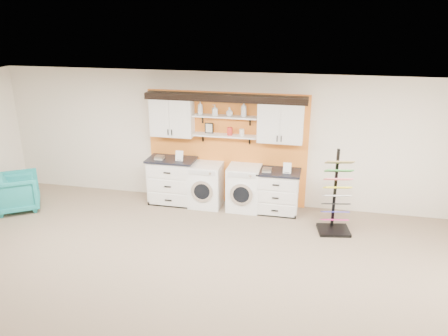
% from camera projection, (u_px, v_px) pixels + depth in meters
% --- Properties ---
extents(floor, '(10.00, 10.00, 0.00)m').
position_uv_depth(floor, '(167.00, 314.00, 6.01)').
color(floor, '#7F6C55').
rests_on(floor, ground).
extents(ceiling, '(10.00, 10.00, 0.00)m').
position_uv_depth(ceiling, '(156.00, 114.00, 5.07)').
color(ceiling, white).
rests_on(ceiling, wall_back).
extents(wall_back, '(10.00, 0.00, 10.00)m').
position_uv_depth(wall_back, '(227.00, 139.00, 9.22)').
color(wall_back, silver).
rests_on(wall_back, floor).
extents(accent_panel, '(3.40, 0.07, 2.40)m').
position_uv_depth(accent_panel, '(227.00, 148.00, 9.25)').
color(accent_panel, orange).
rests_on(accent_panel, wall_back).
extents(upper_cabinet_left, '(0.90, 0.35, 0.84)m').
position_uv_depth(upper_cabinet_left, '(172.00, 116.00, 9.10)').
color(upper_cabinet_left, white).
rests_on(upper_cabinet_left, wall_back).
extents(upper_cabinet_right, '(0.90, 0.35, 0.84)m').
position_uv_depth(upper_cabinet_right, '(281.00, 122.00, 8.64)').
color(upper_cabinet_right, white).
rests_on(upper_cabinet_right, wall_back).
extents(shelf_lower, '(1.32, 0.28, 0.03)m').
position_uv_depth(shelf_lower, '(225.00, 135.00, 8.99)').
color(shelf_lower, white).
rests_on(shelf_lower, wall_back).
extents(shelf_upper, '(1.32, 0.28, 0.03)m').
position_uv_depth(shelf_upper, '(225.00, 116.00, 8.86)').
color(shelf_upper, white).
rests_on(shelf_upper, wall_back).
extents(crown_molding, '(3.30, 0.41, 0.13)m').
position_uv_depth(crown_molding, '(225.00, 97.00, 8.74)').
color(crown_molding, black).
rests_on(crown_molding, wall_back).
extents(picture_frame, '(0.18, 0.02, 0.22)m').
position_uv_depth(picture_frame, '(209.00, 128.00, 9.06)').
color(picture_frame, black).
rests_on(picture_frame, shelf_lower).
extents(canister_red, '(0.11, 0.11, 0.16)m').
position_uv_depth(canister_red, '(230.00, 131.00, 8.94)').
color(canister_red, red).
rests_on(canister_red, shelf_lower).
extents(canister_cream, '(0.10, 0.10, 0.14)m').
position_uv_depth(canister_cream, '(242.00, 132.00, 8.89)').
color(canister_cream, silver).
rests_on(canister_cream, shelf_lower).
extents(base_cabinet_left, '(1.02, 0.66, 1.00)m').
position_uv_depth(base_cabinet_left, '(172.00, 181.00, 9.42)').
color(base_cabinet_left, white).
rests_on(base_cabinet_left, floor).
extents(base_cabinet_right, '(0.92, 0.66, 0.90)m').
position_uv_depth(base_cabinet_right, '(277.00, 191.00, 8.98)').
color(base_cabinet_right, white).
rests_on(base_cabinet_right, floor).
extents(washer, '(0.66, 0.71, 0.93)m').
position_uv_depth(washer, '(206.00, 185.00, 9.28)').
color(washer, white).
rests_on(washer, floor).
extents(dryer, '(0.67, 0.71, 0.93)m').
position_uv_depth(dryer, '(244.00, 188.00, 9.11)').
color(dryer, white).
rests_on(dryer, floor).
extents(sample_rack, '(0.65, 0.57, 1.59)m').
position_uv_depth(sample_rack, '(335.00, 206.00, 8.12)').
color(sample_rack, black).
rests_on(sample_rack, floor).
extents(armchair, '(1.16, 1.15, 0.77)m').
position_uv_depth(armchair, '(18.00, 192.00, 9.11)').
color(armchair, teal).
rests_on(armchair, floor).
extents(soap_bottle_a, '(0.13, 0.13, 0.28)m').
position_uv_depth(soap_bottle_a, '(200.00, 108.00, 8.91)').
color(soap_bottle_a, silver).
rests_on(soap_bottle_a, shelf_upper).
extents(soap_bottle_b, '(0.13, 0.13, 0.22)m').
position_uv_depth(soap_bottle_b, '(215.00, 110.00, 8.86)').
color(soap_bottle_b, silver).
rests_on(soap_bottle_b, shelf_upper).
extents(soap_bottle_c, '(0.16, 0.16, 0.18)m').
position_uv_depth(soap_bottle_c, '(229.00, 112.00, 8.80)').
color(soap_bottle_c, silver).
rests_on(soap_bottle_c, shelf_upper).
extents(soap_bottle_d, '(0.17, 0.17, 0.31)m').
position_uv_depth(soap_bottle_d, '(244.00, 109.00, 8.72)').
color(soap_bottle_d, silver).
rests_on(soap_bottle_d, shelf_upper).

